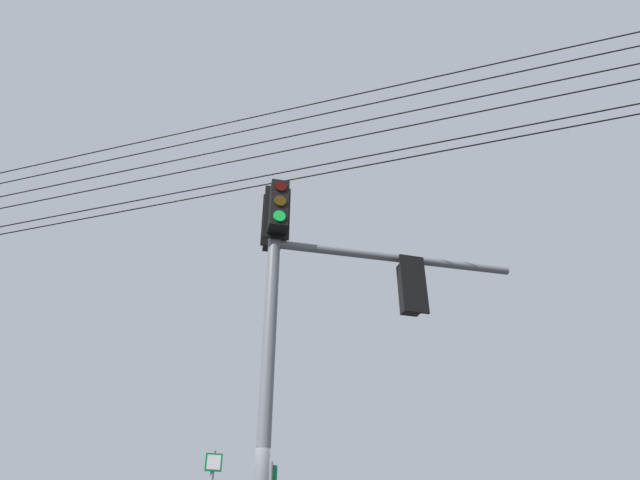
% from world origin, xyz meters
% --- Properties ---
extents(signal_mast_assembly, '(4.48, 0.97, 6.76)m').
position_xyz_m(signal_mast_assembly, '(0.25, 0.40, 4.79)').
color(signal_mast_assembly, slate).
rests_on(signal_mast_assembly, ground).
extents(overhead_wire_span, '(27.52, 17.36, 2.22)m').
position_xyz_m(overhead_wire_span, '(-0.36, 1.15, 7.86)').
color(overhead_wire_span, black).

